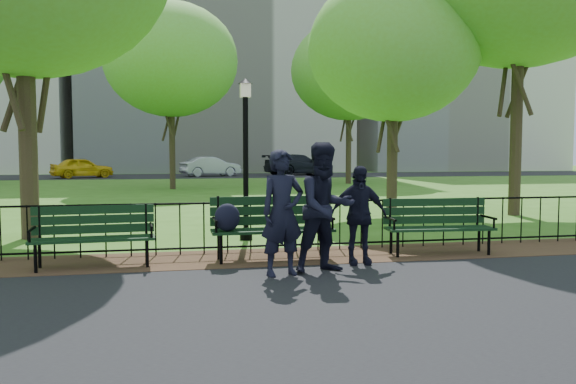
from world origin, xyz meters
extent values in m
plane|color=#3C6C1C|center=(0.00, 0.00, 0.00)|extent=(120.00, 120.00, 0.00)
cube|color=black|center=(0.00, -3.40, 0.01)|extent=(60.00, 9.20, 0.01)
cube|color=#372916|center=(0.00, 1.50, 0.01)|extent=(60.00, 1.60, 0.01)
cube|color=black|center=(0.00, 35.00, 0.01)|extent=(70.00, 9.00, 0.01)
cylinder|color=black|center=(0.00, 2.00, 0.88)|extent=(24.00, 0.04, 0.04)
cylinder|color=black|center=(0.00, 2.00, 0.12)|extent=(24.00, 0.04, 0.04)
cylinder|color=black|center=(0.00, 2.00, 0.45)|extent=(0.02, 0.02, 0.90)
cube|color=#B6B1A6|center=(2.00, 48.00, 15.00)|extent=(24.00, 15.00, 30.00)
cube|color=beige|center=(26.00, 48.00, 12.00)|extent=(20.00, 15.00, 24.00)
cube|color=black|center=(-0.34, 1.24, 0.49)|extent=(1.97, 0.55, 0.04)
cube|color=black|center=(-0.34, 1.52, 0.87)|extent=(1.96, 0.06, 0.49)
cylinder|color=black|center=(-1.19, 1.03, 0.25)|extent=(0.05, 0.05, 0.49)
cylinder|color=black|center=(0.51, 1.05, 0.25)|extent=(0.05, 0.05, 0.49)
cylinder|color=black|center=(-1.19, 1.43, 0.25)|extent=(0.05, 0.05, 0.49)
cylinder|color=black|center=(0.51, 1.45, 0.25)|extent=(0.05, 0.05, 0.49)
cylinder|color=black|center=(-1.27, 1.23, 0.69)|extent=(0.05, 0.61, 0.04)
cylinder|color=black|center=(0.59, 1.25, 0.69)|extent=(0.05, 0.61, 0.04)
ellipsoid|color=black|center=(-1.08, 1.12, 0.73)|extent=(0.40, 0.28, 0.44)
cube|color=black|center=(-3.08, 1.15, 0.45)|extent=(1.81, 0.60, 0.04)
cube|color=black|center=(-3.10, 1.40, 0.79)|extent=(1.78, 0.16, 0.45)
cylinder|color=black|center=(-3.84, 0.92, 0.22)|extent=(0.05, 0.05, 0.45)
cylinder|color=black|center=(-2.29, 1.02, 0.22)|extent=(0.05, 0.05, 0.45)
cylinder|color=black|center=(-3.86, 1.27, 0.22)|extent=(0.05, 0.05, 0.45)
cylinder|color=black|center=(-2.32, 1.38, 0.22)|extent=(0.05, 0.05, 0.45)
cylinder|color=black|center=(-3.92, 1.09, 0.62)|extent=(0.08, 0.56, 0.04)
cylinder|color=black|center=(-2.24, 1.20, 0.62)|extent=(0.08, 0.56, 0.04)
cube|color=black|center=(2.51, 1.17, 0.46)|extent=(1.85, 0.62, 0.04)
cube|color=black|center=(2.53, 1.43, 0.80)|extent=(1.82, 0.17, 0.46)
cylinder|color=black|center=(1.71, 1.05, 0.23)|extent=(0.05, 0.05, 0.46)
cylinder|color=black|center=(3.28, 0.93, 0.23)|extent=(0.05, 0.05, 0.46)
cylinder|color=black|center=(1.73, 1.41, 0.23)|extent=(0.05, 0.05, 0.46)
cylinder|color=black|center=(3.31, 1.29, 0.23)|extent=(0.05, 0.05, 0.46)
cylinder|color=black|center=(1.65, 1.23, 0.64)|extent=(0.08, 0.57, 0.04)
cylinder|color=black|center=(3.37, 1.11, 0.64)|extent=(0.08, 0.57, 0.04)
cylinder|color=black|center=(-0.50, 3.50, 0.07)|extent=(0.25, 0.25, 0.14)
cylinder|color=black|center=(-0.50, 3.50, 1.43)|extent=(0.11, 0.11, 2.87)
cube|color=beige|center=(-0.50, 3.50, 2.96)|extent=(0.20, 0.20, 0.27)
cone|color=black|center=(-0.50, 3.50, 3.14)|extent=(0.29, 0.29, 0.11)
cylinder|color=#2D2116|center=(-4.75, 4.51, 1.76)|extent=(0.35, 0.35, 3.52)
cylinder|color=#2D2116|center=(4.15, 7.44, 1.42)|extent=(0.30, 0.30, 2.84)
ellipsoid|color=#66A832|center=(4.15, 7.44, 4.64)|extent=(4.79, 4.79, 4.07)
cylinder|color=#2D2116|center=(7.37, 6.46, 2.22)|extent=(0.33, 0.33, 4.45)
cylinder|color=#2D2116|center=(-2.02, 19.82, 1.87)|extent=(0.29, 0.29, 3.75)
ellipsoid|color=#66A832|center=(-2.02, 19.82, 6.12)|extent=(6.31, 6.31, 5.37)
cylinder|color=#2D2116|center=(7.68, 22.79, 1.93)|extent=(0.30, 0.30, 3.87)
ellipsoid|color=#66A832|center=(7.68, 22.79, 6.31)|extent=(6.51, 6.51, 5.53)
imported|color=black|center=(-0.40, 0.12, 0.90)|extent=(0.73, 0.57, 1.77)
imported|color=black|center=(0.25, 0.21, 0.95)|extent=(1.00, 0.68, 1.87)
imported|color=black|center=(0.90, 0.68, 0.78)|extent=(0.91, 0.41, 1.53)
imported|color=yellow|center=(-8.20, 33.11, 0.71)|extent=(4.42, 3.15, 1.40)
imported|color=#A2A3A9|center=(0.64, 33.95, 0.73)|extent=(4.61, 2.86, 1.43)
imported|color=black|center=(7.48, 35.20, 0.82)|extent=(5.98, 4.29, 1.61)
camera|label=1|loc=(-1.85, -7.55, 1.73)|focal=35.00mm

